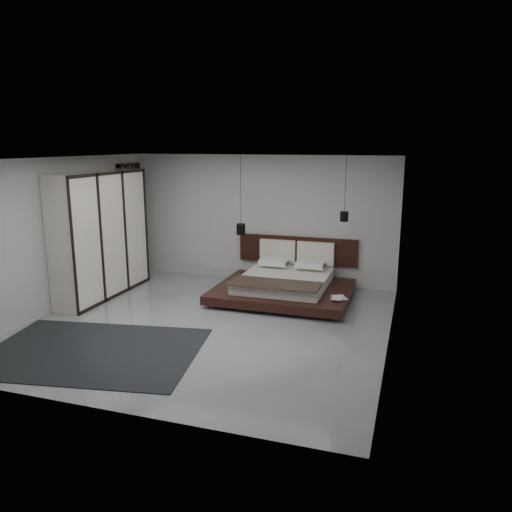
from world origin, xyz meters
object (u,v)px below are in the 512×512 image
(lattice_screen, at_px, (131,221))
(rug, at_px, (93,351))
(pendant_left, at_px, (241,229))
(bed, at_px, (285,283))
(wardrobe, at_px, (101,235))
(pendant_right, at_px, (344,216))

(lattice_screen, distance_m, rug, 4.62)
(lattice_screen, height_order, pendant_left, pendant_left)
(bed, distance_m, wardrobe, 3.82)
(wardrobe, distance_m, rug, 3.19)
(pendant_right, height_order, rug, pendant_right)
(pendant_left, distance_m, rug, 4.24)
(lattice_screen, xyz_separation_m, pendant_right, (4.89, -0.14, 0.34))
(rug, bearing_deg, bed, 59.93)
(wardrobe, xyz_separation_m, rug, (1.51, -2.52, -1.25))
(lattice_screen, height_order, pendant_right, pendant_right)
(bed, xyz_separation_m, rug, (-2.05, -3.53, -0.27))
(wardrobe, relative_size, rug, 0.82)
(lattice_screen, bearing_deg, pendant_left, -2.85)
(wardrobe, bearing_deg, pendant_right, 16.92)
(wardrobe, bearing_deg, rug, -59.13)
(pendant_left, relative_size, pendant_right, 1.30)
(lattice_screen, bearing_deg, wardrobe, -80.75)
(bed, relative_size, rug, 0.84)
(pendant_right, distance_m, wardrobe, 4.86)
(pendant_right, height_order, wardrobe, pendant_right)
(bed, distance_m, rug, 4.09)
(pendant_right, bearing_deg, lattice_screen, 178.41)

